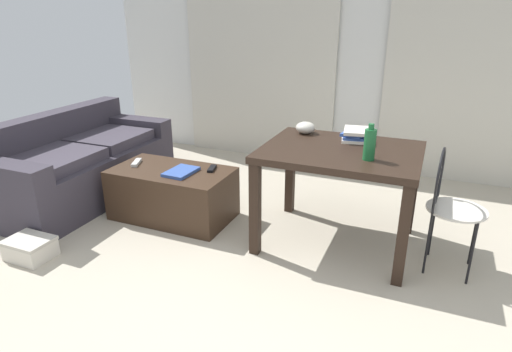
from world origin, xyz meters
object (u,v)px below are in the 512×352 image
object	(u,v)px
couch	(79,165)
wire_chair	(448,197)
book_stack	(355,135)
shoebox	(30,248)
tv_remote_secondary	(212,168)
magazine	(181,172)
bowl	(306,128)
bottle_near	(370,144)
craft_table	(340,163)
coffee_table	(173,193)
tv_remote_primary	(136,163)

from	to	relation	value
couch	wire_chair	distance (m)	3.21
book_stack	shoebox	distance (m)	2.53
wire_chair	tv_remote_secondary	distance (m)	1.81
wire_chair	magazine	distance (m)	2.01
bowl	book_stack	distance (m)	0.41
bottle_near	craft_table	bearing A→B (deg)	141.62
coffee_table	book_stack	world-z (taller)	book_stack
couch	coffee_table	xyz separation A→B (m)	(1.08, -0.06, -0.09)
shoebox	coffee_table	bearing A→B (deg)	59.08
craft_table	shoebox	world-z (taller)	craft_table
coffee_table	craft_table	xyz separation A→B (m)	(1.39, 0.11, 0.43)
book_stack	tv_remote_primary	size ratio (longest dim) A/B	1.53
craft_table	bowl	bearing A→B (deg)	139.79
coffee_table	book_stack	bearing A→B (deg)	14.21
craft_table	bowl	distance (m)	0.49
tv_remote_primary	tv_remote_secondary	size ratio (longest dim) A/B	1.15
craft_table	book_stack	xyz separation A→B (m)	(0.05, 0.25, 0.15)
coffee_table	book_stack	distance (m)	1.59
couch	bottle_near	size ratio (longest dim) A/B	7.43
couch	shoebox	xyz separation A→B (m)	(0.50, -1.03, -0.24)
tv_remote_secondary	tv_remote_primary	bearing A→B (deg)	175.50
tv_remote_primary	tv_remote_secondary	world-z (taller)	tv_remote_primary
wire_chair	bowl	bearing A→B (deg)	161.31
bowl	shoebox	distance (m)	2.25
bowl	book_stack	xyz separation A→B (m)	(0.41, -0.05, -0.00)
magazine	book_stack	bearing A→B (deg)	19.55
craft_table	bottle_near	world-z (taller)	bottle_near
book_stack	tv_remote_secondary	world-z (taller)	book_stack
book_stack	tv_remote_primary	distance (m)	1.86
bowl	tv_remote_secondary	size ratio (longest dim) A/B	1.01
bowl	coffee_table	bearing A→B (deg)	-157.94
bowl	tv_remote_primary	distance (m)	1.49
tv_remote_primary	magazine	distance (m)	0.48
craft_table	tv_remote_primary	bearing A→B (deg)	-176.53
tv_remote_secondary	shoebox	world-z (taller)	tv_remote_secondary
coffee_table	bowl	bearing A→B (deg)	22.06
couch	craft_table	xyz separation A→B (m)	(2.47, 0.05, 0.33)
tv_remote_primary	coffee_table	bearing A→B (deg)	-23.68
bottle_near	book_stack	distance (m)	0.46
bottle_near	shoebox	xyz separation A→B (m)	(-2.19, -0.92, -0.78)
shoebox	bottle_near	bearing A→B (deg)	22.71
shoebox	wire_chair	bearing A→B (deg)	20.64
tv_remote_primary	bowl	bearing A→B (deg)	-6.00
couch	magazine	size ratio (longest dim) A/B	6.37
craft_table	wire_chair	distance (m)	0.75
couch	bottle_near	distance (m)	2.74
book_stack	bottle_near	bearing A→B (deg)	-68.28
coffee_table	tv_remote_secondary	xyz separation A→B (m)	(0.32, 0.13, 0.23)
couch	tv_remote_secondary	distance (m)	1.40
coffee_table	wire_chair	xyz separation A→B (m)	(2.13, 0.05, 0.31)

